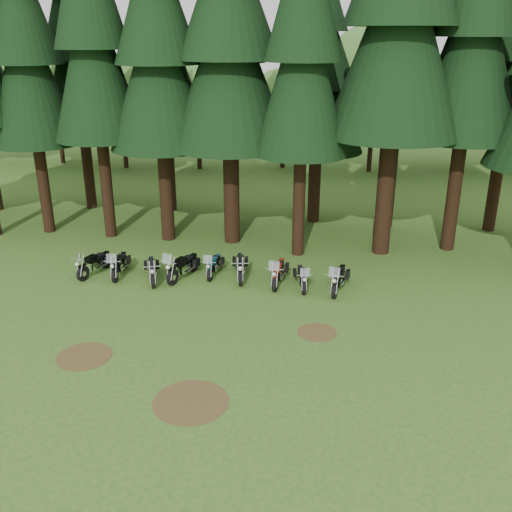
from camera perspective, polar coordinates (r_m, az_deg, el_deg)
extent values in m
plane|color=#345D1C|center=(20.38, -6.78, -7.54)|extent=(120.00, 120.00, 0.00)
cylinder|color=black|center=(31.42, -20.53, 7.13)|extent=(0.58, 0.58, 5.53)
cone|color=black|center=(30.66, -21.86, 16.73)|extent=(4.32, 4.32, 6.91)
cylinder|color=black|center=(29.66, -14.78, 7.45)|extent=(0.58, 0.58, 5.99)
cone|color=black|center=(28.88, -15.91, 18.55)|extent=(4.32, 4.32, 7.49)
cylinder|color=black|center=(28.64, -9.02, 6.98)|extent=(0.66, 0.66, 5.57)
cone|color=black|center=(27.82, -9.68, 17.67)|extent=(4.95, 4.95, 6.96)
cylinder|color=black|center=(27.97, -2.48, 7.01)|extent=(0.77, 0.77, 5.70)
cone|color=black|center=(27.12, -2.67, 18.24)|extent=(5.81, 5.81, 7.12)
cylinder|color=black|center=(26.27, 4.34, 6.02)|extent=(0.55, 0.55, 5.71)
cone|color=black|center=(25.37, 4.70, 18.01)|extent=(4.15, 4.15, 7.14)
cylinder|color=black|center=(27.01, 12.86, 6.97)|extent=(0.80, 0.80, 6.62)
cone|color=black|center=(26.20, 14.07, 20.49)|extent=(5.98, 5.98, 8.27)
cylinder|color=black|center=(28.38, 19.26, 6.71)|extent=(0.64, 0.64, 6.35)
cone|color=black|center=(27.59, 20.88, 18.99)|extent=(4.79, 4.79, 7.93)
cylinder|color=black|center=(35.19, -16.52, 9.03)|extent=(0.60, 0.60, 5.53)
cone|color=black|center=(34.51, -17.48, 17.62)|extent=(4.52, 4.52, 6.91)
cone|color=black|center=(34.50, -18.13, 23.01)|extent=(3.62, 3.62, 5.83)
cylinder|color=black|center=(33.64, -8.71, 9.14)|extent=(0.65, 0.65, 5.55)
cone|color=black|center=(32.94, -9.25, 18.22)|extent=(4.85, 4.85, 6.94)
cone|color=black|center=(32.93, -9.62, 23.92)|extent=(3.88, 3.88, 5.86)
cylinder|color=black|center=(31.41, -2.25, 8.46)|extent=(0.58, 0.58, 5.52)
cone|color=black|center=(30.65, -2.40, 18.14)|extent=(4.35, 4.35, 6.90)
cone|color=black|center=(30.64, -2.51, 24.23)|extent=(3.48, 3.48, 5.83)
cylinder|color=black|center=(31.43, 5.88, 7.60)|extent=(0.66, 0.66, 4.70)
cone|color=black|center=(30.67, 6.20, 15.79)|extent=(4.94, 4.94, 5.87)
cone|color=black|center=(30.53, 6.43, 20.97)|extent=(3.95, 3.95, 4.96)
cylinder|color=black|center=(31.16, 13.39, 7.83)|extent=(0.53, 0.53, 5.56)
cone|color=black|center=(30.40, 14.29, 17.63)|extent=(3.94, 3.94, 6.95)
cylinder|color=black|center=(32.13, 22.88, 7.21)|extent=(0.61, 0.61, 5.65)
cylinder|color=black|center=(48.71, -18.94, 10.69)|extent=(0.36, 0.36, 3.29)
sphere|color=#396C27|center=(48.16, -19.58, 15.81)|extent=(7.69, 7.69, 7.69)
sphere|color=#396C27|center=(46.88, -18.43, 14.87)|extent=(5.49, 5.49, 5.49)
cylinder|color=black|center=(45.69, -12.97, 10.32)|extent=(0.36, 0.36, 2.80)
sphere|color=#396C27|center=(45.15, -13.37, 14.97)|extent=(6.53, 6.53, 6.53)
sphere|color=#396C27|center=(44.16, -12.22, 14.07)|extent=(4.67, 4.67, 4.67)
cylinder|color=black|center=(44.46, -5.70, 10.29)|extent=(0.36, 0.36, 2.55)
sphere|color=#396C27|center=(43.93, -5.86, 14.65)|extent=(5.95, 5.95, 5.95)
sphere|color=#396C27|center=(43.13, -4.67, 13.76)|extent=(4.25, 4.25, 4.25)
cylinder|color=black|center=(44.72, 2.68, 10.39)|extent=(0.36, 0.36, 2.47)
sphere|color=#396C27|center=(44.21, 2.75, 14.58)|extent=(5.76, 5.76, 5.76)
sphere|color=#396C27|center=(43.57, 4.01, 13.69)|extent=(4.12, 4.12, 4.12)
cylinder|color=black|center=(44.13, 11.36, 10.54)|extent=(0.36, 0.36, 3.52)
sphere|color=#396C27|center=(43.51, 11.83, 16.61)|extent=(8.21, 8.21, 8.21)
sphere|color=#396C27|center=(42.79, 13.79, 15.28)|extent=(5.87, 5.87, 5.87)
cylinder|color=black|center=(46.38, 19.53, 9.90)|extent=(0.36, 0.36, 2.94)
sphere|color=#396C27|center=(45.84, 20.15, 14.68)|extent=(6.86, 6.86, 6.86)
sphere|color=#396C27|center=(45.43, 21.72, 13.55)|extent=(4.90, 4.90, 4.90)
cylinder|color=#4C3D1E|center=(19.64, -16.80, -9.57)|extent=(1.80, 1.80, 0.01)
cylinder|color=#4C3D1E|center=(20.32, 6.11, -7.58)|extent=(1.40, 1.40, 0.01)
cylinder|color=#4C3D1E|center=(16.88, -6.54, -14.29)|extent=(2.20, 2.20, 0.01)
cylinder|color=black|center=(25.16, -16.92, -1.69)|extent=(0.33, 0.67, 0.66)
cylinder|color=black|center=(26.25, -14.74, -0.48)|extent=(0.33, 0.67, 0.66)
cube|color=silver|center=(25.70, -15.76, -0.84)|extent=(0.48, 0.76, 0.34)
cube|color=black|center=(25.41, -16.17, -0.27)|extent=(0.45, 0.62, 0.24)
cube|color=black|center=(25.74, -15.51, -0.01)|extent=(0.45, 0.62, 0.12)
cylinder|color=black|center=(24.66, -13.92, -1.87)|extent=(0.19, 0.66, 0.65)
cylinder|color=black|center=(26.01, -13.06, -0.54)|extent=(0.19, 0.66, 0.65)
cube|color=silver|center=(25.34, -13.47, -0.96)|extent=(0.33, 0.71, 0.33)
cube|color=black|center=(25.01, -13.67, -0.41)|extent=(0.34, 0.56, 0.24)
cube|color=black|center=(25.43, -13.40, -0.11)|extent=(0.34, 0.56, 0.12)
cube|color=silver|center=(24.07, -14.28, -0.24)|extent=(0.42, 0.16, 0.39)
cylinder|color=black|center=(23.80, -10.28, -2.43)|extent=(0.33, 0.66, 0.65)
cylinder|color=black|center=(25.20, -10.40, -1.05)|extent=(0.33, 0.66, 0.65)
cube|color=silver|center=(24.51, -10.36, -1.49)|extent=(0.48, 0.74, 0.33)
cube|color=black|center=(24.17, -10.39, -0.92)|extent=(0.45, 0.60, 0.24)
cube|color=black|center=(24.60, -10.42, -0.61)|extent=(0.45, 0.60, 0.12)
cylinder|color=black|center=(23.93, -8.34, -2.11)|extent=(0.37, 0.70, 0.69)
cylinder|color=black|center=(25.18, -6.29, -0.78)|extent=(0.37, 0.70, 0.69)
cube|color=silver|center=(24.55, -7.23, -1.18)|extent=(0.52, 0.79, 0.36)
cube|color=black|center=(24.23, -7.58, -0.55)|extent=(0.49, 0.65, 0.25)
cube|color=black|center=(24.61, -6.97, -0.26)|extent=(0.49, 0.65, 0.13)
cube|color=silver|center=(23.34, -8.90, -0.28)|extent=(0.46, 0.27, 0.42)
cylinder|color=black|center=(24.14, -4.62, -1.85)|extent=(0.16, 0.60, 0.59)
cylinder|color=black|center=(25.38, -3.82, -0.63)|extent=(0.16, 0.60, 0.59)
cube|color=silver|center=(24.77, -4.19, -1.02)|extent=(0.29, 0.64, 0.31)
cube|color=#054052|center=(24.46, -4.33, -0.50)|extent=(0.30, 0.51, 0.22)
cube|color=black|center=(24.84, -4.09, -0.23)|extent=(0.30, 0.51, 0.11)
cube|color=silver|center=(23.60, -4.85, -0.33)|extent=(0.38, 0.14, 0.35)
cylinder|color=black|center=(23.63, -1.58, -2.21)|extent=(0.24, 0.70, 0.68)
cylinder|color=black|center=(25.10, -1.58, -0.74)|extent=(0.24, 0.70, 0.68)
cube|color=silver|center=(24.37, -1.58, -1.20)|extent=(0.39, 0.76, 0.35)
cube|color=black|center=(24.01, -1.59, -0.60)|extent=(0.39, 0.61, 0.25)
cube|color=black|center=(24.47, -1.59, -0.27)|extent=(0.39, 0.61, 0.12)
cylinder|color=black|center=(23.12, 1.92, -2.78)|extent=(0.20, 0.68, 0.67)
cylinder|color=black|center=(24.54, 2.54, -1.30)|extent=(0.20, 0.68, 0.67)
cube|color=silver|center=(23.84, 2.26, -1.77)|extent=(0.34, 0.73, 0.35)
cube|color=#A42410|center=(23.48, 2.18, -1.17)|extent=(0.35, 0.58, 0.24)
cube|color=black|center=(23.92, 2.36, -0.84)|extent=(0.35, 0.58, 0.12)
cube|color=silver|center=(22.48, 1.81, -0.99)|extent=(0.44, 0.16, 0.40)
cylinder|color=black|center=(22.93, 4.78, -3.18)|extent=(0.21, 0.59, 0.58)
cylinder|color=black|center=(24.17, 4.40, -1.83)|extent=(0.21, 0.59, 0.58)
cube|color=silver|center=(23.56, 4.58, -2.27)|extent=(0.34, 0.65, 0.30)
cube|color=black|center=(23.25, 4.66, -1.75)|extent=(0.34, 0.52, 0.21)
cube|color=black|center=(23.63, 4.54, -1.45)|extent=(0.34, 0.52, 0.11)
cube|color=silver|center=(22.38, 4.92, -1.64)|extent=(0.38, 0.17, 0.35)
cylinder|color=black|center=(22.73, 7.88, -3.43)|extent=(0.27, 0.69, 0.67)
cylinder|color=black|center=(24.15, 8.58, -1.92)|extent=(0.27, 0.69, 0.67)
cube|color=silver|center=(23.45, 8.27, -2.40)|extent=(0.42, 0.75, 0.35)
cube|color=black|center=(23.09, 8.21, -1.80)|extent=(0.41, 0.61, 0.24)
cube|color=black|center=(23.53, 8.42, -1.46)|extent=(0.41, 0.61, 0.12)
cube|color=silver|center=(22.09, 7.84, -1.62)|extent=(0.44, 0.21, 0.40)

